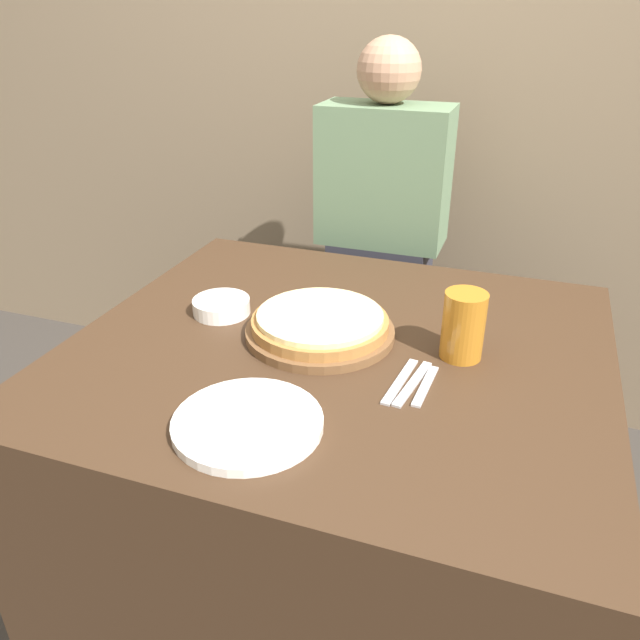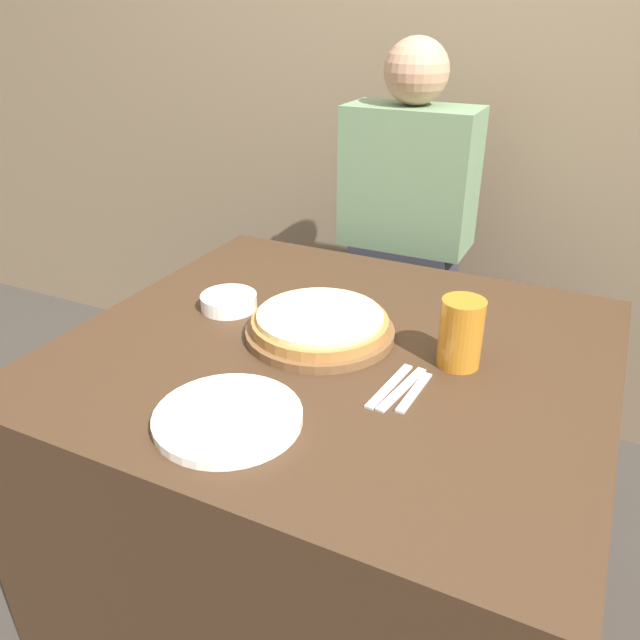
{
  "view_description": "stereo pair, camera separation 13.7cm",
  "coord_description": "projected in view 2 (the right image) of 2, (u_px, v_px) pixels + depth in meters",
  "views": [
    {
      "loc": [
        0.36,
        -1.13,
        1.45
      ],
      "look_at": [
        -0.05,
        0.02,
        0.82
      ],
      "focal_mm": 35.0,
      "sensor_mm": 36.0,
      "label": 1
    },
    {
      "loc": [
        0.49,
        -1.08,
        1.45
      ],
      "look_at": [
        -0.05,
        0.02,
        0.82
      ],
      "focal_mm": 35.0,
      "sensor_mm": 36.0,
      "label": 2
    }
  ],
  "objects": [
    {
      "name": "beer_glass",
      "position": [
        461.0,
        330.0,
        1.25
      ],
      "size": [
        0.09,
        0.09,
        0.15
      ],
      "color": "#B7701E",
      "rests_on": "dining_table"
    },
    {
      "name": "dining_table",
      "position": [
        334.0,
        483.0,
        1.53
      ],
      "size": [
        1.15,
        1.04,
        0.78
      ],
      "color": "#3D2819",
      "rests_on": "ground_plane"
    },
    {
      "name": "pizza_on_board",
      "position": [
        320.0,
        326.0,
        1.38
      ],
      "size": [
        0.33,
        0.33,
        0.06
      ],
      "color": "brown",
      "rests_on": "dining_table"
    },
    {
      "name": "ground_plane",
      "position": [
        332.0,
        591.0,
        1.71
      ],
      "size": [
        12.0,
        12.0,
        0.0
      ],
      "primitive_type": "plane",
      "color": "#38332D"
    },
    {
      "name": "dinner_knife",
      "position": [
        402.0,
        389.0,
        1.2
      ],
      "size": [
        0.04,
        0.18,
        0.0
      ],
      "color": "silver",
      "rests_on": "dining_table"
    },
    {
      "name": "back_wall",
      "position": [
        480.0,
        52.0,
        1.99
      ],
      "size": [
        6.0,
        0.05,
        2.6
      ],
      "color": "#847056",
      "rests_on": "ground_plane"
    },
    {
      "name": "side_bowl",
      "position": [
        229.0,
        302.0,
        1.51
      ],
      "size": [
        0.14,
        0.14,
        0.04
      ],
      "color": "white",
      "rests_on": "dining_table"
    },
    {
      "name": "dinner_plate",
      "position": [
        228.0,
        418.0,
        1.11
      ],
      "size": [
        0.27,
        0.27,
        0.02
      ],
      "color": "white",
      "rests_on": "dining_table"
    },
    {
      "name": "diner_person",
      "position": [
        403.0,
        270.0,
        2.02
      ],
      "size": [
        0.39,
        0.2,
        1.36
      ],
      "color": "#33333D",
      "rests_on": "ground_plane"
    },
    {
      "name": "fork",
      "position": [
        390.0,
        386.0,
        1.21
      ],
      "size": [
        0.04,
        0.18,
        0.0
      ],
      "color": "silver",
      "rests_on": "dining_table"
    },
    {
      "name": "spoon",
      "position": [
        414.0,
        392.0,
        1.19
      ],
      "size": [
        0.03,
        0.15,
        0.0
      ],
      "color": "silver",
      "rests_on": "dining_table"
    }
  ]
}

